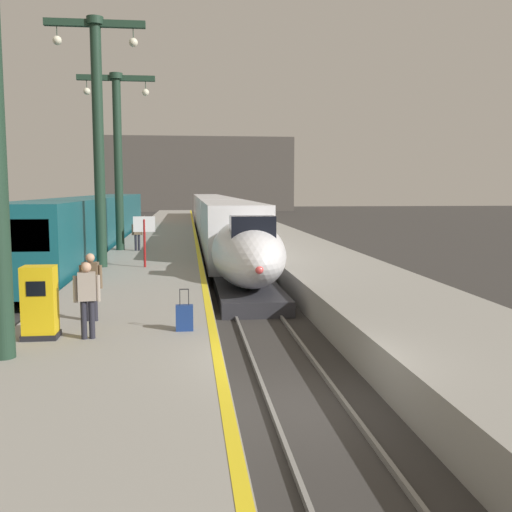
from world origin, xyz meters
TOP-DOWN VIEW (x-y plane):
  - ground_plane at (0.00, 0.00)m, footprint 260.00×260.00m
  - platform_left at (-4.05, 24.75)m, footprint 4.80×110.00m
  - platform_right at (4.05, 24.75)m, footprint 4.80×110.00m
  - platform_left_safety_stripe at (-1.77, 24.75)m, footprint 0.20×107.80m
  - rail_main_left at (-0.75, 27.50)m, footprint 0.08×110.00m
  - rail_main_right at (0.75, 27.50)m, footprint 0.08×110.00m
  - rail_secondary_left at (-8.85, 27.50)m, footprint 0.08×110.00m
  - rail_secondary_right at (-7.35, 27.50)m, footprint 0.08×110.00m
  - highspeed_train_main at (0.00, 35.91)m, footprint 2.92×57.50m
  - regional_train_adjacent at (-8.10, 27.64)m, footprint 2.85×36.60m
  - station_column_mid at (-5.90, 14.14)m, footprint 4.00×0.68m
  - station_column_far at (-5.90, 21.12)m, footprint 4.00×0.68m
  - passenger_near_edge at (-4.51, 1.91)m, footprint 0.56×0.28m
  - passenger_mid_platform at (-4.96, 20.62)m, footprint 0.56×0.30m
  - passenger_far_waiting at (-4.71, 3.71)m, footprint 0.57×0.26m
  - rolling_suitcase at (-2.42, 2.41)m, footprint 0.40×0.22m
  - ticket_machine_yellow at (-5.55, 2.07)m, footprint 0.76×0.62m
  - departure_info_board at (-4.10, 13.84)m, footprint 0.90×0.10m
  - terminus_back_wall at (0.00, 102.00)m, footprint 36.00×2.00m

SIDE VIEW (x-z plane):
  - ground_plane at x=0.00m, z-range 0.00..0.00m
  - rail_main_left at x=-0.75m, z-range 0.00..0.12m
  - rail_main_right at x=0.75m, z-range 0.00..0.12m
  - rail_secondary_left at x=-8.85m, z-range 0.00..0.12m
  - rail_secondary_right at x=-7.35m, z-range 0.00..0.12m
  - platform_left at x=-4.05m, z-range 0.00..1.05m
  - platform_right at x=4.05m, z-range 0.00..1.05m
  - platform_left_safety_stripe at x=-1.77m, z-range 1.05..1.06m
  - rolling_suitcase at x=-2.42m, z-range 0.86..1.85m
  - ticket_machine_yellow at x=-5.55m, z-range 0.99..2.59m
  - highspeed_train_main at x=0.00m, z-range 0.15..3.75m
  - passenger_near_edge at x=-4.51m, z-range 1.19..2.88m
  - passenger_mid_platform at x=-4.96m, z-range 1.19..2.88m
  - passenger_far_waiting at x=-4.71m, z-range 1.19..2.88m
  - regional_train_adjacent at x=-8.10m, z-range 0.23..4.03m
  - departure_info_board at x=-4.10m, z-range 1.50..3.62m
  - station_column_far at x=-5.90m, z-range 1.98..11.21m
  - terminus_back_wall at x=0.00m, z-range 0.00..14.00m
  - station_column_mid at x=-5.90m, z-range 2.01..12.12m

